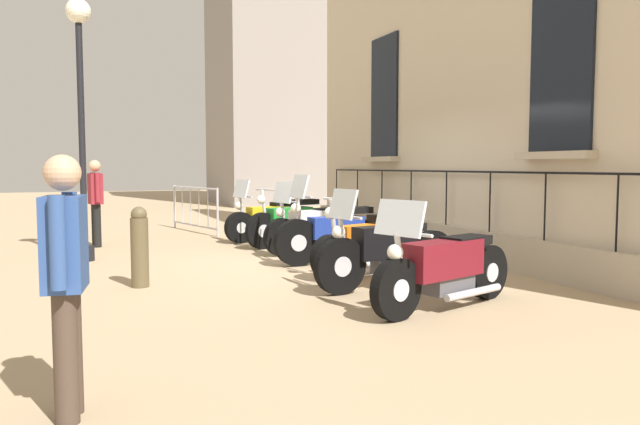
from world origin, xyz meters
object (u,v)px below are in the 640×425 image
(crowd_barrier, at_px, (195,207))
(pedestrian_walking, at_px, (65,273))
(motorcycle_green, at_px, (291,222))
(motorcycle_black, at_px, (387,252))
(motorcycle_orange, at_px, (368,246))
(pedestrian_standing, at_px, (96,198))
(motorcycle_white, at_px, (313,228))
(motorcycle_maroon, at_px, (444,268))
(motorcycle_yellow, at_px, (269,220))
(bollard, at_px, (140,247))
(lamppost, at_px, (81,96))
(motorcycle_blue, at_px, (338,234))

(crowd_barrier, distance_m, pedestrian_walking, 10.45)
(motorcycle_green, relative_size, motorcycle_black, 0.91)
(motorcycle_orange, bearing_deg, pedestrian_standing, -52.79)
(pedestrian_standing, relative_size, pedestrian_walking, 1.03)
(motorcycle_orange, relative_size, crowd_barrier, 0.83)
(motorcycle_white, relative_size, crowd_barrier, 0.83)
(motorcycle_maroon, bearing_deg, pedestrian_standing, -64.04)
(motorcycle_orange, relative_size, motorcycle_black, 0.92)
(motorcycle_yellow, xyz_separation_m, motorcycle_white, (-0.18, 1.98, 0.03))
(bollard, bearing_deg, lamppost, -76.38)
(motorcycle_maroon, bearing_deg, motorcycle_blue, -93.25)
(motorcycle_white, height_order, motorcycle_black, motorcycle_white)
(motorcycle_orange, height_order, pedestrian_standing, pedestrian_standing)
(motorcycle_blue, height_order, pedestrian_walking, pedestrian_walking)
(motorcycle_white, xyz_separation_m, pedestrian_standing, (3.47, -2.31, 0.47))
(bollard, distance_m, pedestrian_standing, 4.30)
(motorcycle_yellow, distance_m, pedestrian_standing, 3.34)
(pedestrian_standing, bearing_deg, pedestrian_walking, 87.22)
(motorcycle_yellow, height_order, pedestrian_walking, pedestrian_walking)
(motorcycle_green, bearing_deg, motorcycle_orange, 90.33)
(motorcycle_yellow, relative_size, motorcycle_maroon, 0.95)
(motorcycle_yellow, xyz_separation_m, motorcycle_maroon, (0.03, 6.36, 0.03))
(lamppost, bearing_deg, bollard, 103.62)
(pedestrian_standing, bearing_deg, crowd_barrier, -139.07)
(motorcycle_blue, height_order, motorcycle_maroon, motorcycle_blue)
(pedestrian_standing, bearing_deg, motorcycle_orange, 127.21)
(motorcycle_blue, xyz_separation_m, crowd_barrier, (1.26, -5.35, 0.11))
(motorcycle_maroon, height_order, bollard, motorcycle_maroon)
(motorcycle_orange, xyz_separation_m, lamppost, (3.66, -2.78, 2.21))
(motorcycle_blue, distance_m, motorcycle_maroon, 3.24)
(motorcycle_blue, distance_m, bollard, 3.16)
(motorcycle_green, height_order, pedestrian_standing, pedestrian_standing)
(bollard, xyz_separation_m, pedestrian_standing, (0.39, -4.26, 0.41))
(motorcycle_maroon, height_order, pedestrian_standing, pedestrian_standing)
(bollard, bearing_deg, motorcycle_blue, -165.27)
(crowd_barrier, xyz_separation_m, bollard, (1.80, 6.16, -0.06))
(motorcycle_white, xyz_separation_m, motorcycle_orange, (0.04, 2.21, -0.05))
(pedestrian_walking, bearing_deg, lamppost, -91.56)
(bollard, height_order, pedestrian_standing, pedestrian_standing)
(motorcycle_orange, height_order, pedestrian_walking, pedestrian_walking)
(motorcycle_orange, relative_size, pedestrian_walking, 1.22)
(motorcycle_orange, distance_m, bollard, 3.06)
(motorcycle_green, bearing_deg, crowd_barrier, -68.85)
(motorcycle_maroon, relative_size, pedestrian_standing, 1.28)
(motorcycle_maroon, xyz_separation_m, pedestrian_standing, (3.26, -6.69, 0.47))
(motorcycle_black, distance_m, bollard, 3.09)
(pedestrian_walking, bearing_deg, motorcycle_maroon, -157.27)
(motorcycle_black, bearing_deg, motorcycle_blue, -96.35)
(motorcycle_blue, xyz_separation_m, pedestrian_standing, (3.44, -3.46, 0.46))
(motorcycle_yellow, xyz_separation_m, lamppost, (3.51, 1.41, 2.19))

